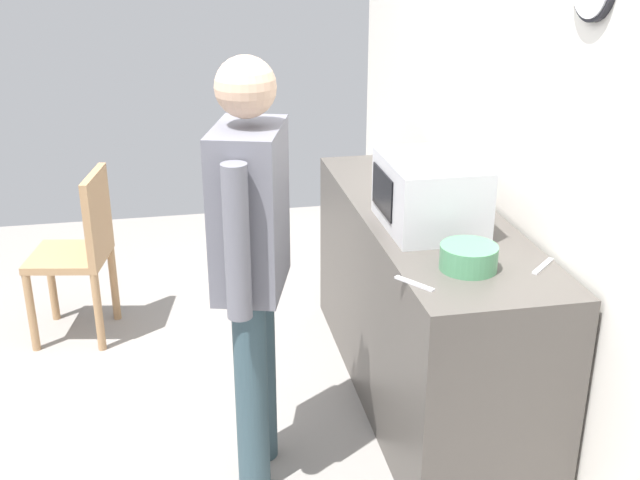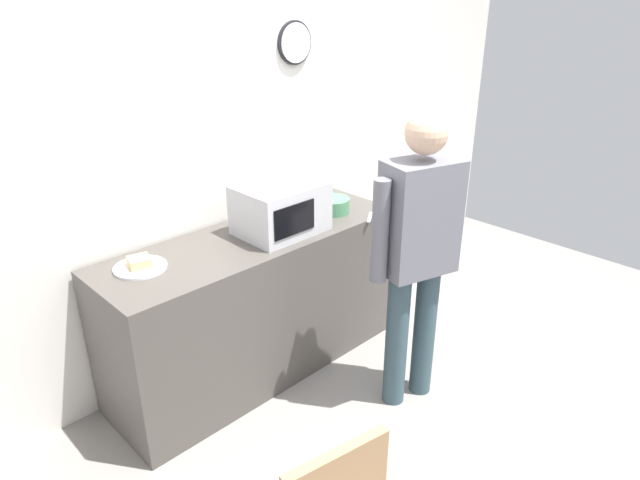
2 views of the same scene
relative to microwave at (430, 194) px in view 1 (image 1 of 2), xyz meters
name	(u,v)px [view 1 (image 1 of 2)]	position (x,y,z in m)	size (l,w,h in m)	color
ground_plane	(170,450)	(0.09, -1.16, -1.08)	(6.00, 6.00, 0.00)	gray
back_wall	(541,144)	(0.10, 0.44, 0.22)	(5.40, 0.13, 2.60)	silver
kitchen_counter	(423,305)	(-0.17, 0.06, -0.62)	(1.93, 0.62, 0.93)	#4C4742
microwave	(430,194)	(0.00, 0.00, 0.00)	(0.50, 0.39, 0.30)	silver
sandwich_plate	(403,165)	(-0.86, 0.14, -0.13)	(0.28, 0.28, 0.07)	white
salad_bowl	(469,257)	(0.46, 0.01, -0.10)	(0.22, 0.22, 0.10)	#4C8E60
fork_utensil	(414,284)	(0.55, -0.23, -0.15)	(0.17, 0.02, 0.01)	silver
spoon_utensil	(543,266)	(0.49, 0.30, -0.15)	(0.17, 0.02, 0.01)	silver
person_standing	(251,248)	(0.29, -0.80, -0.07)	(0.57, 0.34, 1.73)	#334A53
wooden_chair	(82,248)	(-1.06, -1.58, -0.56)	(0.47, 0.47, 0.94)	#A87F56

